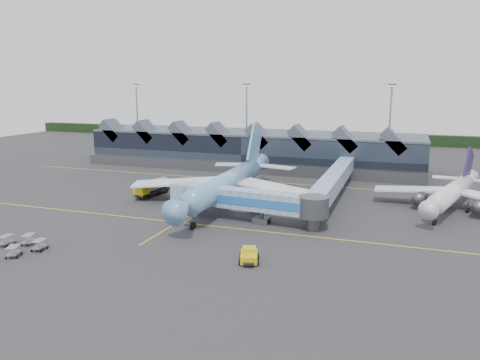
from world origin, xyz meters
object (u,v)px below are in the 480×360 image
(main_airliner, at_px, (229,182))
(pushback_tug, at_px, (249,256))
(jet_bridge, at_px, (255,201))
(regional_jet, at_px, (453,192))
(fuel_truck, at_px, (153,187))

(main_airliner, xyz_separation_m, pushback_tug, (12.91, -26.80, -3.49))
(main_airliner, distance_m, jet_bridge, 12.97)
(jet_bridge, bearing_deg, main_airliner, 135.45)
(main_airliner, bearing_deg, regional_jet, 12.40)
(regional_jet, xyz_separation_m, fuel_truck, (-56.78, -7.84, -1.60))
(main_airliner, bearing_deg, fuel_truck, 174.25)
(fuel_truck, distance_m, pushback_tug, 41.28)
(main_airliner, relative_size, regional_jet, 1.48)
(regional_jet, distance_m, fuel_truck, 57.34)
(main_airliner, height_order, jet_bridge, main_airliner)
(main_airliner, bearing_deg, jet_bridge, -51.01)
(main_airliner, relative_size, jet_bridge, 1.64)
(main_airliner, height_order, fuel_truck, main_airliner)
(jet_bridge, distance_m, fuel_truck, 27.95)
(jet_bridge, height_order, pushback_tug, jet_bridge)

